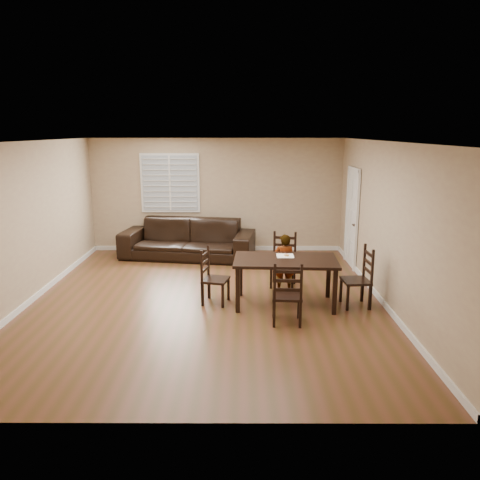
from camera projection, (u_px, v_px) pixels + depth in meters
name	position (u px, v px, depth m)	size (l,w,h in m)	color
ground	(207.00, 300.00, 8.11)	(7.00, 7.00, 0.00)	brown
room	(208.00, 195.00, 7.87)	(6.04, 7.04, 2.72)	tan
dining_table	(285.00, 264.00, 7.75)	(1.75, 1.05, 0.80)	black
chair_near	(284.00, 261.00, 8.86)	(0.54, 0.51, 1.01)	black
chair_far	(287.00, 298.00, 6.94)	(0.47, 0.44, 0.99)	black
chair_left	(209.00, 278.00, 7.91)	(0.49, 0.51, 0.96)	black
chair_right	(363.00, 279.00, 7.75)	(0.46, 0.49, 1.02)	black
child	(284.00, 264.00, 8.39)	(0.39, 0.26, 1.08)	gray
napkin	(285.00, 256.00, 7.92)	(0.29, 0.29, 0.00)	white
donut	(286.00, 255.00, 7.91)	(0.09, 0.09, 0.03)	#C68C47
sofa	(188.00, 239.00, 10.74)	(3.00, 1.17, 0.88)	black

